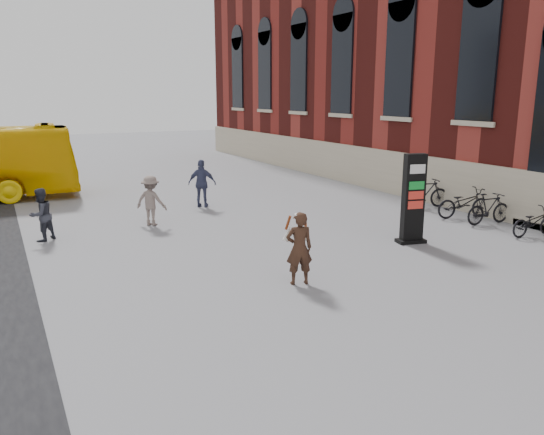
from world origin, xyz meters
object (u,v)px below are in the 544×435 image
pedestrian_a (41,215)px  pedestrian_c (202,183)px  info_pylon (413,199)px  woman (299,247)px  pedestrian_b (151,201)px  bike_4 (534,222)px  bike_5 (489,209)px  bike_6 (464,203)px  bike_7 (426,193)px

pedestrian_a → pedestrian_c: 6.21m
info_pylon → woman: bearing=-149.5°
woman → pedestrian_b: woman is taller
info_pylon → bike_4: info_pylon is taller
woman → bike_5: (8.31, 1.92, -0.33)m
pedestrian_c → bike_4: size_ratio=1.07×
woman → pedestrian_a: bearing=-37.8°
pedestrian_b → info_pylon: bearing=-178.9°
bike_4 → bike_6: size_ratio=0.84×
pedestrian_b → bike_4: size_ratio=0.97×
pedestrian_c → bike_4: (7.30, -8.57, -0.45)m
pedestrian_c → bike_5: bearing=169.0°
woman → pedestrian_a: (-4.75, 6.54, -0.08)m
woman → bike_6: bearing=-144.2°
woman → info_pylon: bearing=-146.7°
bike_4 → bike_5: size_ratio=0.96×
info_pylon → bike_7: bearing=55.6°
pedestrian_a → bike_6: size_ratio=0.78×
woman → bike_7: size_ratio=0.89×
bike_5 → bike_6: bike_5 is taller
pedestrian_c → bike_7: size_ratio=0.96×
bike_6 → woman: bearing=123.5°
woman → pedestrian_c: bearing=-80.4°
pedestrian_c → bike_5: 10.06m
bike_5 → bike_7: bike_7 is taller
info_pylon → bike_7: info_pylon is taller
pedestrian_a → bike_4: pedestrian_a is taller
woman → bike_7: bearing=-133.8°
pedestrian_a → bike_7: 13.18m
pedestrian_a → pedestrian_b: bearing=149.3°
woman → bike_7: (8.31, 4.81, -0.29)m
info_pylon → pedestrian_c: 8.24m
bike_6 → info_pylon: bearing=126.4°
bike_4 → bike_6: 2.70m
info_pylon → pedestrian_a: (-9.31, 5.13, -0.50)m
pedestrian_a → bike_7: pedestrian_a is taller
bike_4 → bike_6: (0.00, 2.70, 0.08)m
pedestrian_a → bike_5: bearing=123.2°
info_pylon → bike_5: (3.75, 0.52, -0.76)m
pedestrian_a → bike_6: (13.06, -3.57, -0.25)m
bike_4 → bike_5: bike_5 is taller
info_pylon → woman: size_ratio=1.54×
bike_5 → bike_6: 1.04m
pedestrian_c → bike_6: size_ratio=0.90×
pedestrian_b → bike_7: pedestrian_b is taller
bike_5 → bike_7: size_ratio=0.93×
info_pylon → pedestrian_c: (-3.55, 7.43, -0.38)m
info_pylon → pedestrian_c: size_ratio=1.43×
pedestrian_a → bike_7: bearing=135.1°
info_pylon → bike_7: 5.11m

